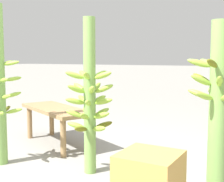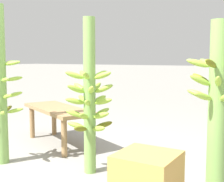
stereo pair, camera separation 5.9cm
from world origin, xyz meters
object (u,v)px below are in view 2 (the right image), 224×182
(banana_stalk_center, at_px, (90,98))
(banana_stalk_right, at_px, (218,103))
(market_bench, at_px, (58,113))
(produce_crate, at_px, (147,182))
(banana_stalk_left, at_px, (0,86))

(banana_stalk_center, bearing_deg, banana_stalk_right, 6.32)
(market_bench, distance_m, produce_crate, 1.81)
(banana_stalk_left, relative_size, market_bench, 1.24)
(banana_stalk_right, bearing_deg, market_bench, 167.04)
(banana_stalk_left, xyz_separation_m, produce_crate, (1.59, -0.14, -0.56))
(banana_stalk_right, bearing_deg, produce_crate, -124.42)
(banana_stalk_right, relative_size, market_bench, 1.05)
(banana_stalk_left, height_order, banana_stalk_center, banana_stalk_left)
(banana_stalk_left, bearing_deg, market_bench, 87.68)
(banana_stalk_left, xyz_separation_m, banana_stalk_center, (0.87, 0.23, -0.09))
(banana_stalk_center, distance_m, produce_crate, 0.93)
(banana_stalk_left, relative_size, banana_stalk_center, 1.11)
(banana_stalk_left, xyz_separation_m, market_bench, (0.03, 0.78, -0.38))
(market_bench, bearing_deg, banana_stalk_center, -8.49)
(produce_crate, bearing_deg, banana_stalk_left, 175.06)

